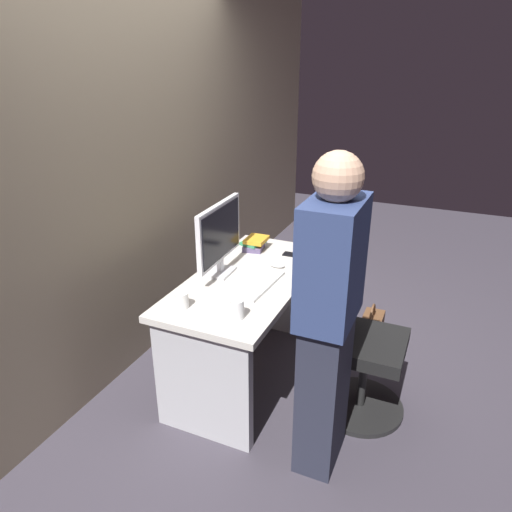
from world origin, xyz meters
name	(u,v)px	position (x,y,z in m)	size (l,w,h in m)	color
ground_plane	(249,373)	(0.00, 0.00, 0.00)	(9.00, 9.00, 0.00)	#3D3842
wall_back	(125,142)	(0.00, 0.85, 1.50)	(6.40, 0.10, 3.00)	tan
desk	(249,309)	(0.00, 0.00, 0.50)	(1.35, 0.66, 0.73)	beige
office_chair	(356,347)	(-0.04, -0.71, 0.43)	(0.52, 0.52, 0.94)	black
person_at_desk	(328,320)	(-0.50, -0.64, 0.84)	(0.40, 0.24, 1.64)	#262838
monitor	(220,235)	(-0.02, 0.18, 0.98)	(0.54, 0.15, 0.46)	silver
keyboard	(260,285)	(-0.09, -0.12, 0.74)	(0.43, 0.13, 0.02)	white
mouse	(277,265)	(0.21, -0.11, 0.74)	(0.06, 0.10, 0.03)	white
cup_near_keyboard	(237,309)	(-0.48, -0.15, 0.78)	(0.07, 0.07, 0.10)	silver
cup_by_monitor	(182,300)	(-0.50, 0.17, 0.77)	(0.08, 0.08, 0.09)	white
book_stack	(254,243)	(0.43, 0.15, 0.77)	(0.19, 0.17, 0.09)	#594C72
cell_phone	(293,255)	(0.44, -0.14, 0.73)	(0.07, 0.14, 0.01)	black
handbag	(370,334)	(0.60, -0.69, 0.14)	(0.34, 0.14, 0.38)	brown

